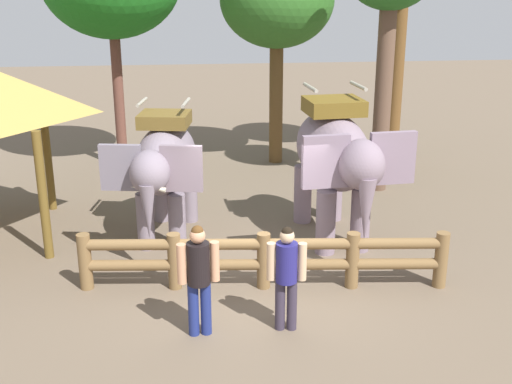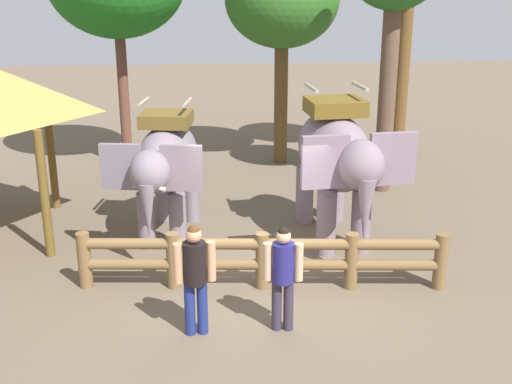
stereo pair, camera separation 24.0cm
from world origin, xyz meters
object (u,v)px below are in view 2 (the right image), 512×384
Objects in this scene: log_fence at (262,257)px; tree_far_left at (282,1)px; elephant_center at (337,157)px; tourist_man_in_blue at (283,271)px; elephant_near_left at (166,163)px; tourist_woman_in_black at (195,272)px.

tree_far_left reaches higher than log_fence.
elephant_center is 3.97m from tourist_man_in_blue.
elephant_near_left reaches higher than tourist_woman_in_black.
log_fence is 1.72× the size of elephant_center.
tourist_woman_in_black is (-1.18, -1.49, 0.46)m from log_fence.
elephant_near_left reaches higher than log_fence.
elephant_near_left is 3.55m from elephant_center.
elephant_center reaches higher than tourist_man_in_blue.
elephant_near_left is 0.57× the size of tree_far_left.
elephant_near_left is 4.52m from tourist_man_in_blue.
tourist_man_in_blue is at bearing -113.59° from elephant_center.
elephant_near_left is 1.98× the size of tourist_man_in_blue.
tourist_man_in_blue is at bearing -64.01° from elephant_near_left.
log_fence is 3.28m from elephant_near_left.
elephant_near_left reaches higher than tourist_man_in_blue.
tree_far_left reaches higher than elephant_near_left.
elephant_near_left is 1.89× the size of tourist_woman_in_black.
elephant_center is at bearing 66.41° from tourist_man_in_blue.
tourist_woman_in_black is at bearing -129.31° from elephant_center.
elephant_center reaches higher than tourist_woman_in_black.
tourist_woman_in_black is at bearing -128.50° from log_fence.
tree_far_left is at bearing 61.08° from elephant_near_left.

